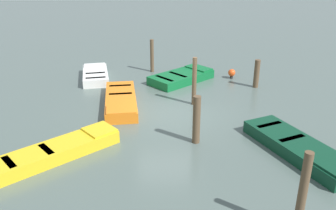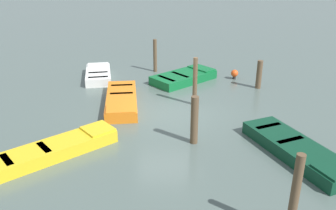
{
  "view_description": "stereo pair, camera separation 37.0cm",
  "coord_description": "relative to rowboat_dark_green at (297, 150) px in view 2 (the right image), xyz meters",
  "views": [
    {
      "loc": [
        -12.7,
        0.31,
        5.64
      ],
      "look_at": [
        0.0,
        0.0,
        0.35
      ],
      "focal_mm": 38.0,
      "sensor_mm": 36.0,
      "label": 1
    },
    {
      "loc": [
        -12.7,
        -0.06,
        5.64
      ],
      "look_at": [
        0.0,
        0.0,
        0.35
      ],
      "focal_mm": 38.0,
      "sensor_mm": 36.0,
      "label": 2
    }
  ],
  "objects": [
    {
      "name": "rowboat_green",
      "position": [
        7.11,
        3.19,
        0.0
      ],
      "size": [
        3.23,
        3.39,
        0.46
      ],
      "rotation": [
        0.0,
        0.0,
        5.43
      ],
      "color": "#0F602D",
      "rests_on": "ground_plane"
    },
    {
      "name": "rowboat_orange",
      "position": [
        4.06,
        5.88,
        0.0
      ],
      "size": [
        3.86,
        1.63,
        0.46
      ],
      "rotation": [
        0.0,
        0.0,
        3.25
      ],
      "color": "orange",
      "rests_on": "ground_plane"
    },
    {
      "name": "mooring_piling_near_left",
      "position": [
        4.11,
        2.87,
        0.78
      ],
      "size": [
        0.18,
        0.18,
        2.0
      ],
      "primitive_type": "cylinder",
      "color": "brown",
      "rests_on": "ground_plane"
    },
    {
      "name": "rowboat_dark_green",
      "position": [
        0.0,
        0.0,
        0.0
      ],
      "size": [
        4.09,
        2.71,
        0.46
      ],
      "rotation": [
        0.0,
        0.0,
        3.55
      ],
      "color": "#0C3823",
      "rests_on": "ground_plane"
    },
    {
      "name": "ground_plane",
      "position": [
        3.21,
        3.96,
        -0.22
      ],
      "size": [
        80.0,
        80.0,
        0.0
      ],
      "primitive_type": "plane",
      "color": "#4C5B56"
    },
    {
      "name": "mooring_piling_mid_right",
      "position": [
        6.14,
        -0.22,
        0.44
      ],
      "size": [
        0.25,
        0.25,
        1.32
      ],
      "primitive_type": "cylinder",
      "color": "brown",
      "rests_on": "ground_plane"
    },
    {
      "name": "mooring_piling_near_right",
      "position": [
        -3.37,
        1.28,
        0.8
      ],
      "size": [
        0.19,
        0.19,
        2.03
      ],
      "primitive_type": "cylinder",
      "color": "brown",
      "rests_on": "ground_plane"
    },
    {
      "name": "rowboat_yellow",
      "position": [
        0.01,
        7.41,
        -0.0
      ],
      "size": [
        3.31,
        3.66,
        0.46
      ],
      "rotation": [
        0.0,
        0.0,
        5.41
      ],
      "color": "gold",
      "rests_on": "ground_plane"
    },
    {
      "name": "mooring_piling_far_right",
      "position": [
        8.73,
        4.66,
        0.65
      ],
      "size": [
        0.19,
        0.19,
        1.73
      ],
      "primitive_type": "cylinder",
      "color": "brown",
      "rests_on": "ground_plane"
    },
    {
      "name": "marker_buoy",
      "position": [
        7.46,
        0.66,
        0.07
      ],
      "size": [
        0.36,
        0.36,
        0.48
      ],
      "color": "#262626",
      "rests_on": "ground_plane"
    },
    {
      "name": "mooring_piling_far_left",
      "position": [
        0.83,
        3.1,
        0.6
      ],
      "size": [
        0.25,
        0.25,
        1.63
      ],
      "primitive_type": "cylinder",
      "color": "brown",
      "rests_on": "ground_plane"
    },
    {
      "name": "rowboat_white",
      "position": [
        7.5,
        7.47,
        0.0
      ],
      "size": [
        2.9,
        1.67,
        0.46
      ],
      "rotation": [
        0.0,
        0.0,
        0.18
      ],
      "color": "silver",
      "rests_on": "ground_plane"
    }
  ]
}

